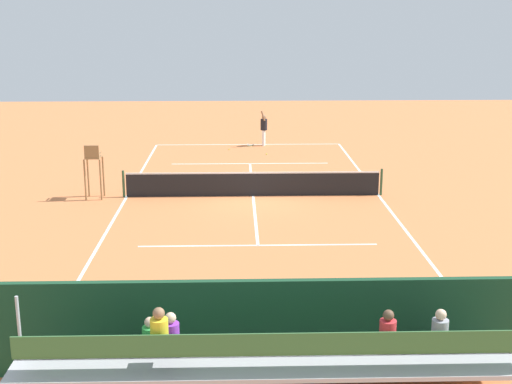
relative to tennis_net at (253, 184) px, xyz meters
name	(u,v)px	position (x,y,z in m)	size (l,w,h in m)	color
ground_plane	(253,196)	(0.00, 0.00, -0.50)	(60.00, 60.00, 0.00)	#D17542
court_line_markings	(253,196)	(0.00, -0.04, -0.50)	(10.10, 22.20, 0.01)	white
tennis_net	(253,184)	(0.00, 0.00, 0.00)	(10.30, 0.10, 1.07)	black
backdrop_wall	(270,327)	(0.00, 14.00, 0.50)	(18.00, 0.16, 2.00)	#194228
bleacher_stand	(276,363)	(-0.04, 15.34, 0.42)	(9.06, 2.40, 2.48)	#B2B2B7
umpire_chair	(93,166)	(6.20, 0.18, 0.81)	(0.67, 0.67, 2.14)	olive
courtside_bench	(425,329)	(-3.36, 13.27, 0.06)	(1.80, 0.40, 0.93)	#9E754C
equipment_bag	(327,349)	(-1.23, 13.40, -0.32)	(0.90, 0.36, 0.36)	#B22D2D
tennis_player	(264,127)	(-0.85, -10.68, 0.51)	(0.44, 0.56, 1.93)	white
tennis_racket	(250,146)	(-0.11, -10.54, -0.49)	(0.43, 0.57, 0.03)	black
tennis_ball_near	(229,149)	(1.04, -9.51, -0.47)	(0.07, 0.07, 0.07)	#CCDB33
tennis_ball_far	(267,154)	(-0.89, -8.15, -0.47)	(0.07, 0.07, 0.07)	#CCDB33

